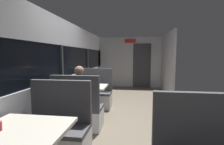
# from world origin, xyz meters

# --- Properties ---
(ground_plane) EXTENTS (3.30, 9.20, 0.02)m
(ground_plane) POSITION_xyz_m (0.00, 0.00, -0.01)
(ground_plane) COLOR #665B4C
(carriage_window_panel_left) EXTENTS (0.09, 8.48, 2.30)m
(carriage_window_panel_left) POSITION_xyz_m (-1.45, 0.00, 1.11)
(carriage_window_panel_left) COLOR #B2B2B7
(carriage_window_panel_left) RESTS_ON ground_plane
(carriage_end_bulkhead) EXTENTS (2.90, 0.11, 2.30)m
(carriage_end_bulkhead) POSITION_xyz_m (0.06, 4.19, 1.14)
(carriage_end_bulkhead) COLOR #B2B2B7
(carriage_end_bulkhead) RESTS_ON ground_plane
(carriage_aisle_panel_right) EXTENTS (0.08, 2.40, 2.30)m
(carriage_aisle_panel_right) POSITION_xyz_m (1.45, 3.00, 1.15)
(carriage_aisle_panel_right) COLOR #B2B2B7
(carriage_aisle_panel_right) RESTS_ON ground_plane
(dining_table_near_window) EXTENTS (0.90, 0.70, 0.74)m
(dining_table_near_window) POSITION_xyz_m (-0.89, -2.09, 0.64)
(dining_table_near_window) COLOR #9E9EA3
(dining_table_near_window) RESTS_ON ground_plane
(bench_near_window_facing_entry) EXTENTS (0.95, 0.50, 1.10)m
(bench_near_window_facing_entry) POSITION_xyz_m (-0.89, -1.39, 0.33)
(bench_near_window_facing_entry) COLOR silver
(bench_near_window_facing_entry) RESTS_ON ground_plane
(dining_table_mid_window) EXTENTS (0.90, 0.70, 0.74)m
(dining_table_mid_window) POSITION_xyz_m (-0.89, 0.24, 0.64)
(dining_table_mid_window) COLOR #9E9EA3
(dining_table_mid_window) RESTS_ON ground_plane
(bench_mid_window_facing_end) EXTENTS (0.95, 0.50, 1.10)m
(bench_mid_window_facing_end) POSITION_xyz_m (-0.89, -0.46, 0.33)
(bench_mid_window_facing_end) COLOR silver
(bench_mid_window_facing_end) RESTS_ON ground_plane
(bench_mid_window_facing_entry) EXTENTS (0.95, 0.50, 1.10)m
(bench_mid_window_facing_entry) POSITION_xyz_m (-0.89, 0.94, 0.33)
(bench_mid_window_facing_entry) COLOR silver
(bench_mid_window_facing_entry) RESTS_ON ground_plane
(seated_passenger) EXTENTS (0.47, 0.55, 1.26)m
(seated_passenger) POSITION_xyz_m (-0.89, -0.39, 0.54)
(seated_passenger) COLOR #26262D
(seated_passenger) RESTS_ON ground_plane
(coffee_cup_primary) EXTENTS (0.07, 0.07, 0.09)m
(coffee_cup_primary) POSITION_xyz_m (-1.10, 0.36, 0.79)
(coffee_cup_primary) COLOR #B23333
(coffee_cup_primary) RESTS_ON dining_table_mid_window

